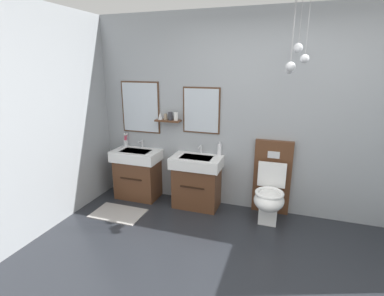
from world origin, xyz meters
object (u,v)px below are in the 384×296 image
(toilet, at_px, (271,191))
(vanity_sink_left, at_px, (138,173))
(soap_dispenser, at_px, (219,149))
(toothbrush_cup, at_px, (126,142))
(vanity_sink_right, at_px, (197,180))

(toilet, bearing_deg, vanity_sink_left, 179.54)
(soap_dispenser, bearing_deg, toothbrush_cup, -179.59)
(vanity_sink_right, height_order, soap_dispenser, soap_dispenser)
(vanity_sink_left, relative_size, soap_dispenser, 3.75)
(vanity_sink_right, xyz_separation_m, toilet, (1.00, -0.02, -0.01))
(soap_dispenser, bearing_deg, vanity_sink_left, -172.60)
(vanity_sink_right, bearing_deg, vanity_sink_left, 180.00)
(toothbrush_cup, bearing_deg, vanity_sink_left, -29.00)
(toilet, bearing_deg, vanity_sink_right, 179.11)
(soap_dispenser, bearing_deg, toilet, -13.26)
(vanity_sink_left, distance_m, toilet, 1.92)
(toilet, distance_m, soap_dispenser, 0.86)
(toilet, bearing_deg, soap_dispenser, 166.74)
(vanity_sink_right, height_order, toilet, toilet)
(vanity_sink_left, height_order, vanity_sink_right, same)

